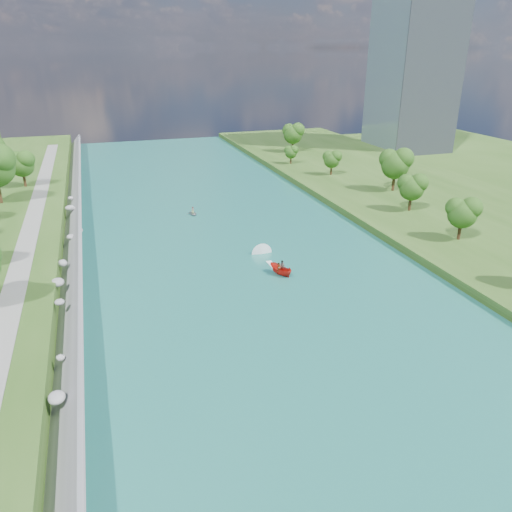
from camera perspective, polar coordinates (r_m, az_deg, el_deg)
name	(u,v)px	position (r m, az deg, el deg)	size (l,w,h in m)	color
ground	(277,313)	(66.54, 2.43, -6.52)	(260.00, 260.00, 0.00)	#2D5119
river_water	(236,257)	(83.64, -2.35, -0.12)	(55.00, 240.00, 0.10)	#1B6965
berm_east	(479,223)	(107.02, 24.09, 3.44)	(44.00, 240.00, 1.50)	#2D5119
riprap_bank	(71,268)	(79.94, -20.37, -1.34)	(4.35, 236.00, 4.14)	slate
riverside_path	(22,262)	(80.55, -25.21, -0.60)	(3.00, 200.00, 0.10)	gray
office_tower	(415,56)	(181.50, 17.72, 20.95)	(22.00, 22.00, 60.00)	gray
trees_east	(376,171)	(118.95, 13.53, 9.38)	(17.23, 138.22, 11.60)	#284813
motorboat	(277,267)	(78.08, 2.45, -1.22)	(3.60, 19.07, 2.18)	red
raft	(193,213)	(105.74, -7.22, 4.91)	(2.35, 3.05, 1.71)	gray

